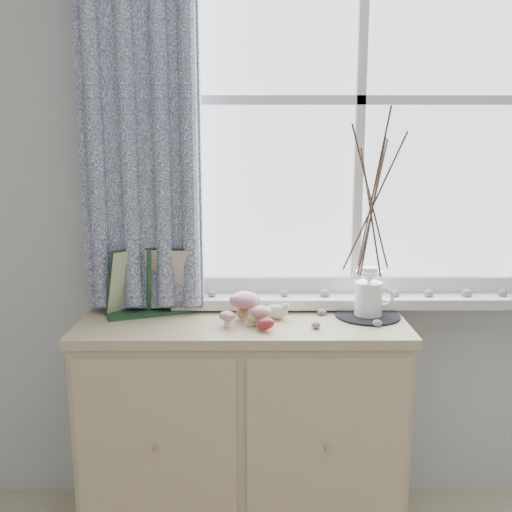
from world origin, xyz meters
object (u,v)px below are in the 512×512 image
(toadstool_cluster, at_px, (246,305))
(botanical_book, at_px, (148,282))
(sideboard, at_px, (243,427))
(twig_pitcher, at_px, (372,199))

(toadstool_cluster, bearing_deg, botanical_book, 169.21)
(sideboard, relative_size, toadstool_cluster, 6.36)
(sideboard, height_order, botanical_book, botanical_book)
(botanical_book, bearing_deg, sideboard, -29.33)
(sideboard, bearing_deg, twig_pitcher, 5.29)
(sideboard, xyz_separation_m, toadstool_cluster, (0.02, -0.01, 0.49))
(botanical_book, height_order, toadstool_cluster, botanical_book)
(botanical_book, bearing_deg, twig_pitcher, -21.23)
(botanical_book, bearing_deg, toadstool_cluster, -31.22)
(sideboard, distance_m, twig_pitcher, 0.99)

